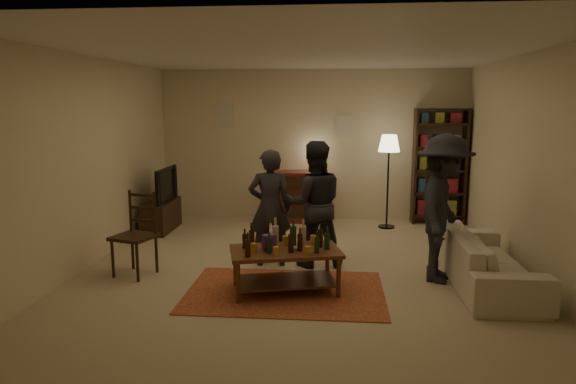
# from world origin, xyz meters

# --- Properties ---
(floor) EXTENTS (6.00, 6.00, 0.00)m
(floor) POSITION_xyz_m (0.00, 0.00, 0.00)
(floor) COLOR #C6B793
(floor) RESTS_ON ground
(room_shell) EXTENTS (6.00, 6.00, 6.00)m
(room_shell) POSITION_xyz_m (-0.65, 2.98, 1.81)
(room_shell) COLOR beige
(room_shell) RESTS_ON ground
(rug) EXTENTS (2.20, 1.50, 0.01)m
(rug) POSITION_xyz_m (-0.11, -0.86, 0.01)
(rug) COLOR maroon
(rug) RESTS_ON ground
(coffee_table) EXTENTS (1.33, 0.93, 0.83)m
(coffee_table) POSITION_xyz_m (-0.11, -0.85, 0.43)
(coffee_table) COLOR brown
(coffee_table) RESTS_ON ground
(dining_chair) EXTENTS (0.57, 0.57, 1.05)m
(dining_chair) POSITION_xyz_m (-1.99, -0.38, 0.55)
(dining_chair) COLOR #331C11
(dining_chair) RESTS_ON ground
(tv_stand) EXTENTS (0.40, 1.00, 1.06)m
(tv_stand) POSITION_xyz_m (-2.44, 1.80, 0.38)
(tv_stand) COLOR #331C11
(tv_stand) RESTS_ON ground
(dresser) EXTENTS (1.00, 0.50, 1.36)m
(dresser) POSITION_xyz_m (-0.19, 2.71, 0.48)
(dresser) COLOR maroon
(dresser) RESTS_ON ground
(bookshelf) EXTENTS (0.90, 0.34, 2.02)m
(bookshelf) POSITION_xyz_m (2.25, 2.78, 1.03)
(bookshelf) COLOR #331C11
(bookshelf) RESTS_ON ground
(floor_lamp) EXTENTS (0.36, 0.36, 1.58)m
(floor_lamp) POSITION_xyz_m (1.32, 2.34, 1.34)
(floor_lamp) COLOR black
(floor_lamp) RESTS_ON ground
(sofa) EXTENTS (0.81, 2.08, 0.61)m
(sofa) POSITION_xyz_m (2.20, -0.40, 0.30)
(sofa) COLOR beige
(sofa) RESTS_ON ground
(person_left) EXTENTS (0.60, 0.44, 1.53)m
(person_left) POSITION_xyz_m (-0.41, 0.13, 0.76)
(person_left) COLOR #27262E
(person_left) RESTS_ON ground
(person_right) EXTENTS (0.89, 0.75, 1.63)m
(person_right) POSITION_xyz_m (0.16, 0.16, 0.82)
(person_right) COLOR #24252B
(person_right) RESTS_ON ground
(person_by_sofa) EXTENTS (0.99, 1.29, 1.76)m
(person_by_sofa) POSITION_xyz_m (1.70, -0.29, 0.88)
(person_by_sofa) COLOR #222228
(person_by_sofa) RESTS_ON ground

